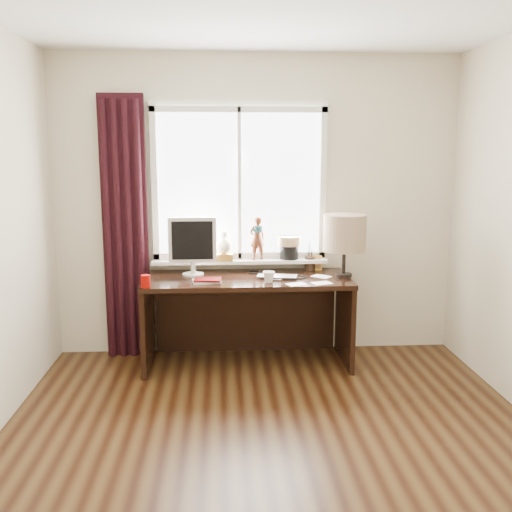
{
  "coord_description": "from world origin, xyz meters",
  "views": [
    {
      "loc": [
        -0.3,
        -2.97,
        1.78
      ],
      "look_at": [
        -0.05,
        1.25,
        1.0
      ],
      "focal_mm": 40.0,
      "sensor_mm": 36.0,
      "label": 1
    }
  ],
  "objects": [
    {
      "name": "laptop",
      "position": [
        0.15,
        1.58,
        0.76
      ],
      "size": [
        0.36,
        0.27,
        0.03
      ],
      "primitive_type": "imported",
      "rotation": [
        0.0,
        0.0,
        -0.21
      ],
      "color": "silver",
      "rests_on": "desk"
    },
    {
      "name": "notebook_stack",
      "position": [
        -0.43,
        1.47,
        0.77
      ],
      "size": [
        0.24,
        0.18,
        0.03
      ],
      "color": "beige",
      "rests_on": "desk"
    },
    {
      "name": "loose_papers",
      "position": [
        0.42,
        1.45,
        0.75
      ],
      "size": [
        0.43,
        0.44,
        0.0
      ],
      "color": "white",
      "rests_on": "desk"
    },
    {
      "name": "window",
      "position": [
        -0.15,
        1.95,
        1.3
      ],
      "size": [
        1.52,
        0.21,
        1.4
      ],
      "color": "white",
      "rests_on": "ground"
    },
    {
      "name": "curtain",
      "position": [
        -1.13,
        1.91,
        1.12
      ],
      "size": [
        0.38,
        0.09,
        2.25
      ],
      "color": "black",
      "rests_on": "floor"
    },
    {
      "name": "red_cup",
      "position": [
        -0.89,
        1.33,
        0.8
      ],
      "size": [
        0.07,
        0.07,
        0.1
      ],
      "primitive_type": "cylinder",
      "color": "#890500",
      "rests_on": "desk"
    },
    {
      "name": "brush_holder",
      "position": [
        0.46,
        1.89,
        0.81
      ],
      "size": [
        0.09,
        0.09,
        0.25
      ],
      "color": "black",
      "rests_on": "desk"
    },
    {
      "name": "wall_front",
      "position": [
        0.0,
        -2.0,
        1.3
      ],
      "size": [
        3.5,
        0.0,
        2.6
      ],
      "primitive_type": "cube",
      "rotation": [
        1.57,
        0.0,
        0.0
      ],
      "color": "beige",
      "rests_on": "ground"
    },
    {
      "name": "monitor",
      "position": [
        -0.55,
        1.74,
        1.03
      ],
      "size": [
        0.4,
        0.18,
        0.49
      ],
      "color": "beige",
      "rests_on": "desk"
    },
    {
      "name": "mug",
      "position": [
        0.06,
        1.44,
        0.8
      ],
      "size": [
        0.12,
        0.13,
        0.09
      ],
      "primitive_type": "imported",
      "rotation": [
        0.0,
        0.0,
        1.05
      ],
      "color": "white",
      "rests_on": "desk"
    },
    {
      "name": "floor",
      "position": [
        0.0,
        0.0,
        0.0
      ],
      "size": [
        3.5,
        4.0,
        0.0
      ],
      "primitive_type": "cube",
      "color": "#432C13",
      "rests_on": "ground"
    },
    {
      "name": "wall_back",
      "position": [
        0.0,
        2.0,
        1.3
      ],
      "size": [
        3.5,
        0.0,
        2.6
      ],
      "primitive_type": "cube",
      "rotation": [
        1.57,
        0.0,
        0.0
      ],
      "color": "beige",
      "rests_on": "ground"
    },
    {
      "name": "desk_cables",
      "position": [
        0.15,
        1.69,
        0.75
      ],
      "size": [
        0.51,
        0.37,
        0.01
      ],
      "color": "black",
      "rests_on": "desk"
    },
    {
      "name": "table_lamp",
      "position": [
        0.7,
        1.6,
        1.11
      ],
      "size": [
        0.35,
        0.35,
        0.52
      ],
      "color": "black",
      "rests_on": "desk"
    },
    {
      "name": "icon_frame",
      "position": [
        0.52,
        1.89,
        0.81
      ],
      "size": [
        0.1,
        0.04,
        0.13
      ],
      "color": "gold",
      "rests_on": "desk"
    },
    {
      "name": "desk",
      "position": [
        -0.1,
        1.73,
        0.51
      ],
      "size": [
        1.7,
        0.7,
        0.75
      ],
      "color": "black",
      "rests_on": "floor"
    }
  ]
}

